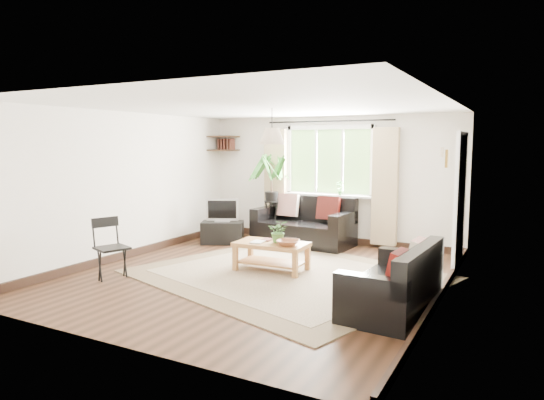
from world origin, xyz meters
The scene contains 24 objects.
floor centered at (0.00, 0.00, 0.00)m, with size 5.50×5.50×0.00m, color black.
ceiling centered at (0.00, 0.00, 2.40)m, with size 5.50×5.50×0.00m, color white.
wall_back centered at (0.00, 2.75, 1.20)m, with size 5.00×0.02×2.40m, color silver.
wall_front centered at (0.00, -2.75, 1.20)m, with size 5.00×0.02×2.40m, color silver.
wall_left centered at (-2.50, 0.00, 1.20)m, with size 0.02×5.50×2.40m, color silver.
wall_right centered at (2.50, 0.00, 1.20)m, with size 0.02×5.50×2.40m, color silver.
rug centered at (0.33, 0.20, 0.01)m, with size 3.88×3.33×0.02m, color beige.
window centered at (0.00, 2.71, 1.55)m, with size 2.50×0.16×2.16m, color white, non-canonical shape.
door centered at (2.47, 1.70, 1.00)m, with size 0.06×0.96×2.06m, color silver.
corner_shelf centered at (-2.25, 2.50, 1.89)m, with size 0.50×0.50×0.34m, color black, non-canonical shape.
pendant_lamp centered at (0.00, 0.40, 2.05)m, with size 0.36×0.36×0.54m, color beige, non-canonical shape.
wall_sconce centered at (2.43, 0.30, 1.74)m, with size 0.12×0.12×0.28m, color beige, non-canonical shape.
sofa_back centered at (-0.32, 2.24, 0.43)m, with size 1.81×0.91×0.85m, color black, non-canonical shape.
sofa_right centered at (2.05, -0.58, 0.36)m, with size 0.77×1.54×0.73m, color black, non-canonical shape.
coffee_table centered at (0.05, 0.29, 0.22)m, with size 1.06×0.58×0.43m, color #925C30, non-canonical shape.
table_plant centered at (0.14, 0.34, 0.60)m, with size 0.30×0.26×0.33m, color #386729.
bowl centered at (0.36, 0.21, 0.47)m, with size 0.33×0.33×0.08m, color brown.
book_a centered at (-0.22, 0.18, 0.44)m, with size 0.18×0.24×0.02m, color silver.
book_b centered at (-0.17, 0.40, 0.44)m, with size 0.15×0.20×0.02m, color brown.
tv_stand centered at (-1.73, 1.65, 0.21)m, with size 0.78×0.44×0.42m, color black.
tv centered at (-1.73, 1.65, 0.65)m, with size 0.60×0.20×0.46m, color #A5A5AA, non-canonical shape.
palm_stand centered at (-1.02, 2.30, 0.85)m, with size 0.66×0.66×1.70m, color black, non-canonical shape.
folding_chair centered at (-1.71, -1.13, 0.43)m, with size 0.44×0.44×0.85m, color black, non-canonical shape.
sill_plant centered at (0.25, 2.63, 1.06)m, with size 0.14×0.10×0.27m, color #2D6023.
Camera 1 is at (3.35, -5.91, 1.88)m, focal length 32.00 mm.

